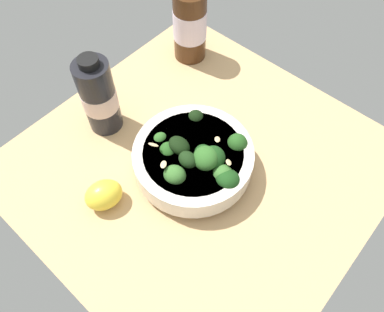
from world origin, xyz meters
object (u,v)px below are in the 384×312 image
lemon_wedge (104,195)px  bottle_short (99,97)px  bowl_of_broccoli (194,157)px  bottle_tall (190,24)px

lemon_wedge → bottle_short: bearing=48.2°
bowl_of_broccoli → lemon_wedge: size_ratio=3.29×
bowl_of_broccoli → lemon_wedge: 16.79cm
bottle_short → bottle_tall: bearing=1.7°
bottle_tall → bowl_of_broccoli: bearing=-137.0°
bowl_of_broccoli → bottle_tall: bearing=43.0°
lemon_wedge → bottle_tall: 40.42cm
bowl_of_broccoli → bottle_tall: size_ratio=1.25×
bottle_tall → bottle_short: 25.92cm
lemon_wedge → bottle_short: bottle_short is taller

